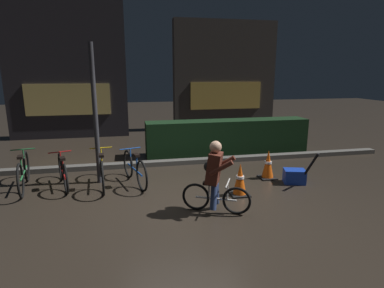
{
  "coord_description": "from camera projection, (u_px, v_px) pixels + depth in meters",
  "views": [
    {
      "loc": [
        -1.07,
        -5.5,
        2.33
      ],
      "look_at": [
        0.2,
        0.6,
        0.9
      ],
      "focal_mm": 29.16,
      "sensor_mm": 36.0,
      "label": 1
    }
  ],
  "objects": [
    {
      "name": "ground_plane",
      "position": [
        188.0,
        197.0,
        5.99
      ],
      "size": [
        40.0,
        40.0,
        0.0
      ],
      "primitive_type": "plane",
      "color": "#2D261E"
    },
    {
      "name": "sidewalk_curb",
      "position": [
        172.0,
        162.0,
        8.07
      ],
      "size": [
        12.0,
        0.24,
        0.12
      ],
      "primitive_type": "cube",
      "color": "#56544F",
      "rests_on": "ground"
    },
    {
      "name": "hedge_row",
      "position": [
        228.0,
        136.0,
        9.19
      ],
      "size": [
        4.8,
        0.7,
        0.98
      ],
      "primitive_type": "cube",
      "color": "black",
      "rests_on": "ground"
    },
    {
      "name": "storefront_left",
      "position": [
        67.0,
        70.0,
        11.02
      ],
      "size": [
        4.11,
        0.54,
        4.87
      ],
      "color": "#262328",
      "rests_on": "ground"
    },
    {
      "name": "storefront_right",
      "position": [
        225.0,
        76.0,
        12.95
      ],
      "size": [
        4.27,
        0.54,
        4.39
      ],
      "color": "#383330",
      "rests_on": "ground"
    },
    {
      "name": "street_post",
      "position": [
        95.0,
        115.0,
        6.46
      ],
      "size": [
        0.1,
        0.1,
        2.93
      ],
      "primitive_type": "cylinder",
      "color": "#2D2D33",
      "rests_on": "ground"
    },
    {
      "name": "parked_bike_leftmost",
      "position": [
        24.0,
        172.0,
        6.33
      ],
      "size": [
        0.46,
        1.68,
        0.78
      ],
      "rotation": [
        0.0,
        0.0,
        1.75
      ],
      "color": "black",
      "rests_on": "ground"
    },
    {
      "name": "parked_bike_left_mid",
      "position": [
        63.0,
        172.0,
        6.46
      ],
      "size": [
        0.53,
        1.48,
        0.7
      ],
      "rotation": [
        0.0,
        0.0,
        1.85
      ],
      "color": "black",
      "rests_on": "ground"
    },
    {
      "name": "parked_bike_center_left",
      "position": [
        102.0,
        170.0,
        6.49
      ],
      "size": [
        0.46,
        1.68,
        0.77
      ],
      "rotation": [
        0.0,
        0.0,
        1.66
      ],
      "color": "black",
      "rests_on": "ground"
    },
    {
      "name": "parked_bike_center_right",
      "position": [
        135.0,
        169.0,
        6.62
      ],
      "size": [
        0.54,
        1.54,
        0.73
      ],
      "rotation": [
        0.0,
        0.0,
        1.85
      ],
      "color": "black",
      "rests_on": "ground"
    },
    {
      "name": "traffic_cone_near",
      "position": [
        240.0,
        180.0,
        6.02
      ],
      "size": [
        0.36,
        0.36,
        0.64
      ],
      "color": "black",
      "rests_on": "ground"
    },
    {
      "name": "traffic_cone_far",
      "position": [
        268.0,
        165.0,
        6.99
      ],
      "size": [
        0.36,
        0.36,
        0.65
      ],
      "color": "black",
      "rests_on": "ground"
    },
    {
      "name": "blue_crate",
      "position": [
        294.0,
        176.0,
        6.71
      ],
      "size": [
        0.51,
        0.43,
        0.3
      ],
      "primitive_type": "cube",
      "rotation": [
        0.0,
        0.0,
        -0.29
      ],
      "color": "#193DB7",
      "rests_on": "ground"
    },
    {
      "name": "cyclist",
      "position": [
        215.0,
        176.0,
        5.23
      ],
      "size": [
        1.08,
        0.66,
        1.25
      ],
      "rotation": [
        0.0,
        0.0,
        -0.46
      ],
      "color": "black",
      "rests_on": "ground"
    },
    {
      "name": "closed_umbrella",
      "position": [
        308.0,
        169.0,
        6.45
      ],
      "size": [
        0.2,
        0.44,
        0.77
      ],
      "primitive_type": "cylinder",
      "rotation": [
        0.0,
        0.5,
        5.07
      ],
      "color": "black",
      "rests_on": "ground"
    }
  ]
}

